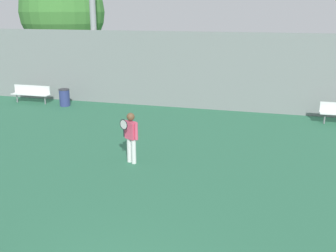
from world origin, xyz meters
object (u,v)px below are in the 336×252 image
(tennis_player, at_px, (131,135))
(bench_courtside_near, at_px, (31,92))
(trash_bin, at_px, (65,97))
(tree_green_broad, at_px, (62,12))

(tennis_player, xyz_separation_m, bench_courtside_near, (-7.56, 6.15, -0.34))
(tennis_player, distance_m, trash_bin, 8.28)
(tree_green_broad, bearing_deg, trash_bin, -61.67)
(bench_courtside_near, bearing_deg, tree_green_broad, 102.35)
(bench_courtside_near, relative_size, tree_green_broad, 0.29)
(tree_green_broad, bearing_deg, tennis_player, -53.37)
(trash_bin, bearing_deg, tree_green_broad, 118.33)
(tennis_player, height_order, trash_bin, tennis_player)
(tennis_player, height_order, bench_courtside_near, tennis_player)
(bench_courtside_near, xyz_separation_m, trash_bin, (1.89, -0.13, -0.13))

